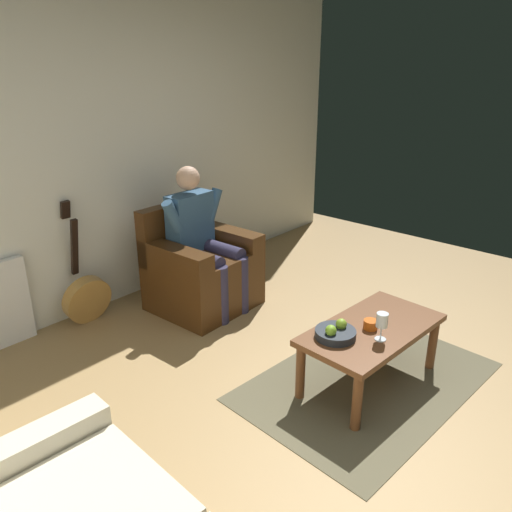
{
  "coord_description": "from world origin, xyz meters",
  "views": [
    {
      "loc": [
        2.49,
        1.02,
        2.04
      ],
      "look_at": [
        -0.13,
        -1.26,
        0.67
      ],
      "focal_mm": 35.91,
      "sensor_mm": 36.0,
      "label": 1
    }
  ],
  "objects_px": {
    "wine_glass_near": "(382,322)",
    "candle_jar": "(371,325)",
    "coffee_table": "(372,335)",
    "person_seated": "(202,236)",
    "fruit_bowl": "(336,333)",
    "guitar": "(86,296)",
    "armchair": "(200,270)"
  },
  "relations": [
    {
      "from": "coffee_table",
      "to": "candle_jar",
      "type": "xyz_separation_m",
      "value": [
        0.03,
        0.0,
        0.09
      ]
    },
    {
      "from": "armchair",
      "to": "person_seated",
      "type": "bearing_deg",
      "value": 90.0
    },
    {
      "from": "coffee_table",
      "to": "guitar",
      "type": "height_order",
      "value": "guitar"
    },
    {
      "from": "candle_jar",
      "to": "fruit_bowl",
      "type": "bearing_deg",
      "value": -24.8
    },
    {
      "from": "guitar",
      "to": "candle_jar",
      "type": "distance_m",
      "value": 2.28
    },
    {
      "from": "coffee_table",
      "to": "candle_jar",
      "type": "height_order",
      "value": "candle_jar"
    },
    {
      "from": "person_seated",
      "to": "candle_jar",
      "type": "distance_m",
      "value": 1.65
    },
    {
      "from": "armchair",
      "to": "coffee_table",
      "type": "height_order",
      "value": "armchair"
    },
    {
      "from": "guitar",
      "to": "candle_jar",
      "type": "relative_size",
      "value": 11.02
    },
    {
      "from": "guitar",
      "to": "fruit_bowl",
      "type": "xyz_separation_m",
      "value": [
        -0.49,
        2.04,
        0.22
      ]
    },
    {
      "from": "armchair",
      "to": "wine_glass_near",
      "type": "distance_m",
      "value": 1.8
    },
    {
      "from": "fruit_bowl",
      "to": "candle_jar",
      "type": "bearing_deg",
      "value": 155.2
    },
    {
      "from": "wine_glass_near",
      "to": "candle_jar",
      "type": "xyz_separation_m",
      "value": [
        -0.08,
        -0.11,
        -0.09
      ]
    },
    {
      "from": "guitar",
      "to": "armchair",
      "type": "bearing_deg",
      "value": 149.37
    },
    {
      "from": "person_seated",
      "to": "fruit_bowl",
      "type": "height_order",
      "value": "person_seated"
    },
    {
      "from": "armchair",
      "to": "fruit_bowl",
      "type": "relative_size",
      "value": 3.45
    },
    {
      "from": "armchair",
      "to": "guitar",
      "type": "relative_size",
      "value": 0.88
    },
    {
      "from": "person_seated",
      "to": "fruit_bowl",
      "type": "distance_m",
      "value": 1.58
    },
    {
      "from": "armchair",
      "to": "candle_jar",
      "type": "distance_m",
      "value": 1.68
    },
    {
      "from": "coffee_table",
      "to": "wine_glass_near",
      "type": "xyz_separation_m",
      "value": [
        0.11,
        0.11,
        0.19
      ]
    },
    {
      "from": "person_seated",
      "to": "wine_glass_near",
      "type": "bearing_deg",
      "value": 83.05
    },
    {
      "from": "guitar",
      "to": "coffee_table",
      "type": "bearing_deg",
      "value": 109.48
    },
    {
      "from": "person_seated",
      "to": "fruit_bowl",
      "type": "bearing_deg",
      "value": 76.51
    },
    {
      "from": "coffee_table",
      "to": "guitar",
      "type": "bearing_deg",
      "value": -70.52
    },
    {
      "from": "candle_jar",
      "to": "person_seated",
      "type": "bearing_deg",
      "value": -92.94
    },
    {
      "from": "person_seated",
      "to": "armchair",
      "type": "bearing_deg",
      "value": -90.0
    },
    {
      "from": "person_seated",
      "to": "guitar",
      "type": "xyz_separation_m",
      "value": [
        0.81,
        -0.51,
        -0.42
      ]
    },
    {
      "from": "guitar",
      "to": "candle_jar",
      "type": "height_order",
      "value": "guitar"
    },
    {
      "from": "wine_glass_near",
      "to": "candle_jar",
      "type": "distance_m",
      "value": 0.17
    },
    {
      "from": "armchair",
      "to": "candle_jar",
      "type": "relative_size",
      "value": 9.65
    },
    {
      "from": "person_seated",
      "to": "fruit_bowl",
      "type": "xyz_separation_m",
      "value": [
        0.32,
        1.53,
        -0.2
      ]
    },
    {
      "from": "fruit_bowl",
      "to": "person_seated",
      "type": "bearing_deg",
      "value": -101.85
    }
  ]
}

